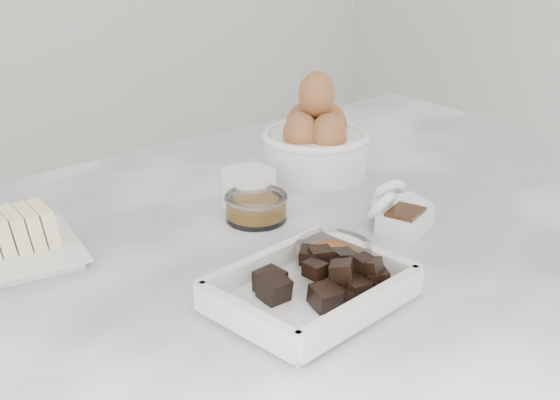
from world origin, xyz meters
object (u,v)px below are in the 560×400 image
at_px(sugar_ramekin, 249,186).
at_px(vanilla_spoon, 399,217).
at_px(honey_bowl, 256,207).
at_px(salt_spoon, 399,205).
at_px(egg_bowl, 316,141).
at_px(chocolate_dish, 311,285).
at_px(zest_bowl, 333,258).
at_px(butter_plate, 11,243).

height_order(sugar_ramekin, vanilla_spoon, vanilla_spoon).
xyz_separation_m(honey_bowl, salt_spoon, (0.15, -0.10, -0.00)).
xyz_separation_m(egg_bowl, honey_bowl, (-0.17, -0.08, -0.03)).
relative_size(vanilla_spoon, salt_spoon, 1.07).
relative_size(chocolate_dish, zest_bowl, 2.45).
distance_m(honey_bowl, salt_spoon, 0.18).
relative_size(chocolate_dish, honey_bowl, 2.58).
xyz_separation_m(butter_plate, egg_bowl, (0.44, 0.00, 0.03)).
xyz_separation_m(butter_plate, honey_bowl, (0.28, -0.08, -0.00)).
height_order(butter_plate, salt_spoon, butter_plate).
bearing_deg(chocolate_dish, butter_plate, 125.20).
relative_size(zest_bowl, salt_spoon, 1.01).
bearing_deg(egg_bowl, vanilla_spoon, -102.66).
bearing_deg(sugar_ramekin, egg_bowl, 12.53).
bearing_deg(sugar_ramekin, butter_plate, 174.57).
bearing_deg(salt_spoon, honey_bowl, 145.58).
bearing_deg(honey_bowl, sugar_ramekin, 63.37).
distance_m(butter_plate, sugar_ramekin, 0.30).
relative_size(butter_plate, honey_bowl, 1.98).
distance_m(vanilla_spoon, salt_spoon, 0.04).
xyz_separation_m(zest_bowl, vanilla_spoon, (0.14, 0.04, -0.00)).
height_order(chocolate_dish, butter_plate, butter_plate).
distance_m(egg_bowl, zest_bowl, 0.31).
distance_m(butter_plate, zest_bowl, 0.36).
distance_m(chocolate_dish, butter_plate, 0.34).
distance_m(sugar_ramekin, zest_bowl, 0.22).
distance_m(sugar_ramekin, honey_bowl, 0.06).
height_order(butter_plate, zest_bowl, butter_plate).
bearing_deg(honey_bowl, zest_bowl, -97.33).
bearing_deg(butter_plate, chocolate_dish, -54.80).
bearing_deg(vanilla_spoon, salt_spoon, 43.16).
bearing_deg(chocolate_dish, zest_bowl, 29.99).
relative_size(butter_plate, vanilla_spoon, 1.78).
bearing_deg(vanilla_spoon, sugar_ramekin, 117.67).
bearing_deg(butter_plate, sugar_ramekin, -5.43).
bearing_deg(chocolate_dish, sugar_ramekin, 66.99).
height_order(butter_plate, egg_bowl, egg_bowl).
bearing_deg(zest_bowl, butter_plate, 136.40).
height_order(egg_bowl, salt_spoon, egg_bowl).
relative_size(egg_bowl, honey_bowl, 1.94).
bearing_deg(sugar_ramekin, salt_spoon, -51.01).
height_order(butter_plate, sugar_ramekin, butter_plate).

